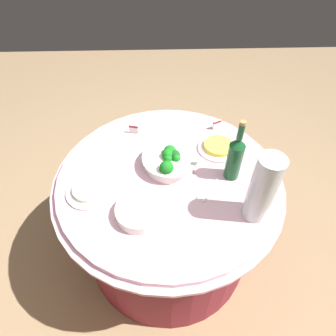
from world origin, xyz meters
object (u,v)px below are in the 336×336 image
object	(u,v)px
broccoli_bowl	(169,160)
decorative_fruit_vase	(261,192)
serving_tongs	(209,191)
label_placard_front	(134,129)
food_plate_fried_egg	(218,147)
food_plate_rice	(89,190)
plate_stack	(139,211)
wine_bottle	(235,157)
label_placard_mid	(217,124)

from	to	relation	value
broccoli_bowl	decorative_fruit_vase	distance (m)	0.49
serving_tongs	label_placard_front	size ratio (longest dim) A/B	2.63
food_plate_fried_egg	decorative_fruit_vase	bearing A→B (deg)	102.72
food_plate_rice	label_placard_front	xyz separation A→B (m)	(-0.19, -0.43, 0.02)
plate_stack	wine_bottle	xyz separation A→B (m)	(-0.45, -0.22, 0.10)
food_plate_rice	label_placard_front	distance (m)	0.47
wine_bottle	serving_tongs	world-z (taller)	wine_bottle
plate_stack	decorative_fruit_vase	distance (m)	0.52
wine_bottle	serving_tongs	distance (m)	0.20
decorative_fruit_vase	label_placard_front	size ratio (longest dim) A/B	6.18
plate_stack	food_plate_fried_egg	distance (m)	0.58
food_plate_rice	label_placard_mid	size ratio (longest dim) A/B	4.00
decorative_fruit_vase	food_plate_rice	bearing A→B (deg)	-11.01
food_plate_fried_egg	label_placard_front	size ratio (longest dim) A/B	4.00
wine_bottle	decorative_fruit_vase	size ratio (longest dim) A/B	0.99
broccoli_bowl	food_plate_rice	xyz separation A→B (m)	(0.38, 0.16, -0.03)
broccoli_bowl	food_plate_fried_egg	xyz separation A→B (m)	(-0.27, -0.12, -0.03)
serving_tongs	food_plate_rice	distance (m)	0.57
food_plate_rice	serving_tongs	bearing A→B (deg)	178.35
broccoli_bowl	label_placard_mid	distance (m)	0.41
wine_bottle	food_plate_rice	distance (m)	0.70
food_plate_rice	decorative_fruit_vase	bearing A→B (deg)	168.99
food_plate_rice	label_placard_front	bearing A→B (deg)	-113.83
plate_stack	food_plate_rice	distance (m)	0.28
food_plate_rice	broccoli_bowl	bearing A→B (deg)	-157.71
label_placard_front	broccoli_bowl	bearing A→B (deg)	125.50
label_placard_mid	plate_stack	bearing A→B (deg)	54.16
label_placard_front	label_placard_mid	xyz separation A→B (m)	(-0.48, -0.03, 0.00)
plate_stack	food_plate_fried_egg	size ratio (longest dim) A/B	0.95
serving_tongs	broccoli_bowl	bearing A→B (deg)	-43.45
broccoli_bowl	plate_stack	world-z (taller)	broccoli_bowl
food_plate_rice	label_placard_mid	world-z (taller)	label_placard_mid
broccoli_bowl	wine_bottle	xyz separation A→B (m)	(-0.30, 0.07, 0.09)
wine_bottle	serving_tongs	size ratio (longest dim) A/B	2.33
broccoli_bowl	label_placard_front	bearing A→B (deg)	-54.50
decorative_fruit_vase	food_plate_rice	world-z (taller)	decorative_fruit_vase
serving_tongs	plate_stack	bearing A→B (deg)	20.37
decorative_fruit_vase	food_plate_rice	distance (m)	0.77
serving_tongs	food_plate_rice	size ratio (longest dim) A/B	0.66
broccoli_bowl	label_placard_mid	bearing A→B (deg)	-133.73
label_placard_front	wine_bottle	bearing A→B (deg)	145.16
broccoli_bowl	label_placard_front	world-z (taller)	broccoli_bowl
broccoli_bowl	wine_bottle	size ratio (longest dim) A/B	0.83
wine_bottle	food_plate_rice	xyz separation A→B (m)	(0.69, 0.08, -0.12)
decorative_fruit_vase	serving_tongs	bearing A→B (deg)	-35.48
broccoli_bowl	label_placard_mid	world-z (taller)	broccoli_bowl
plate_stack	food_plate_rice	world-z (taller)	plate_stack
plate_stack	food_plate_fried_egg	world-z (taller)	plate_stack
broccoli_bowl	serving_tongs	distance (m)	0.25
decorative_fruit_vase	broccoli_bowl	bearing A→B (deg)	-39.71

